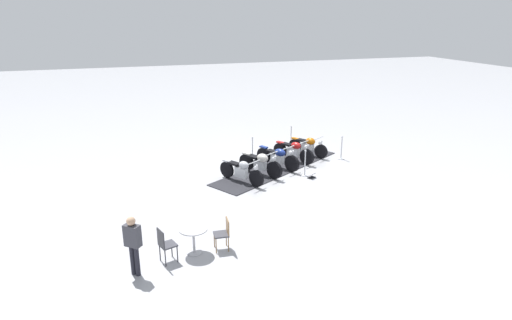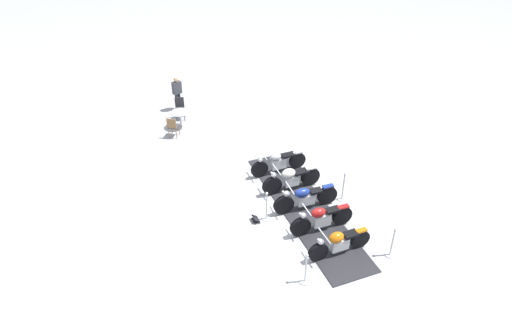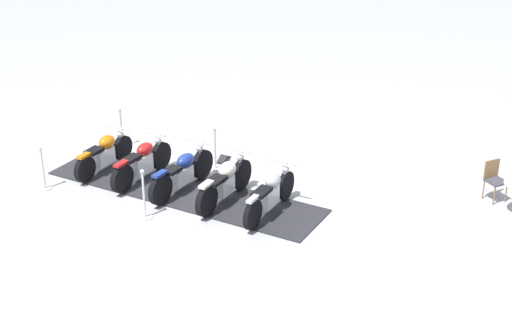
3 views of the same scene
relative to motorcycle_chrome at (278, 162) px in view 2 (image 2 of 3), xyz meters
name	(u,v)px [view 2 (image 2 of 3)]	position (x,y,z in m)	size (l,w,h in m)	color
ground_plane	(305,209)	(1.91, 1.17, -0.49)	(80.00, 80.00, 0.00)	#B2B2B7
display_platform	(305,208)	(1.91, 1.17, -0.48)	(6.68, 1.57, 0.03)	#28282D
motorcycle_chrome	(278,162)	(0.00, 0.00, 0.00)	(1.27, 1.91, 0.96)	black
motorcycle_cream	(291,178)	(0.96, 0.58, 0.02)	(1.24, 1.93, 1.02)	black
motorcycle_navy	(305,198)	(1.92, 1.14, -0.01)	(1.20, 2.05, 1.02)	black
motorcycle_maroon	(321,218)	(2.88, 1.72, 0.00)	(1.19, 1.91, 0.99)	black
motorcycle_copper	(339,242)	(3.85, 2.29, -0.02)	(1.20, 1.80, 0.92)	black
stanchion_right_mid	(266,210)	(2.63, -0.04, -0.11)	(0.30, 0.30, 1.09)	silver
stanchion_left_rear	(392,246)	(3.63, 3.83, -0.13)	(0.30, 0.30, 1.05)	silver
stanchion_right_rear	(305,273)	(5.07, 1.42, -0.15)	(0.33, 0.33, 1.06)	silver
stanchion_left_mid	(343,191)	(1.19, 2.38, -0.11)	(0.32, 0.32, 1.12)	silver
info_placard	(256,220)	(2.79, -0.36, -0.44)	(0.40, 0.35, 0.19)	#333338
cafe_table	(180,116)	(-2.69, -4.56, 0.06)	(0.78, 0.78, 0.73)	#B7B7BC
cafe_chair_near_table	(180,107)	(-3.48, -4.81, 0.07)	(0.50, 0.50, 0.97)	#2D2D33
cafe_chair_across_table	(173,126)	(-1.87, -4.62, 0.03)	(0.43, 0.43, 0.90)	olive
bystander_person	(177,91)	(-4.27, -5.14, 0.46)	(0.44, 0.43, 1.60)	#23232D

